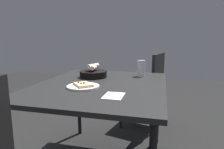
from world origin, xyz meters
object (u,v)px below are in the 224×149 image
Objects in this scene: pizza_plate at (83,86)px; bread_basket at (93,73)px; chair_near at (148,87)px; dining_table at (101,91)px; beer_glass at (141,69)px.

pizza_plate is 0.96× the size of bread_basket.
pizza_plate is 0.26× the size of chair_near.
dining_table is 1.30× the size of chair_near.
pizza_plate is at bearing 8.22° from bread_basket.
dining_table is 4.83× the size of bread_basket.
chair_near is (-0.68, 0.46, -0.27)m from bread_basket.
bread_basket is (-0.23, -0.15, 0.10)m from dining_table.
pizza_plate is at bearing -34.91° from beer_glass.
chair_near reaches higher than bread_basket.
dining_table is at bearing 32.69° from bread_basket.
pizza_plate is 0.38m from bread_basket.
chair_near is at bearing 159.13° from pizza_plate.
beer_glass reaches higher than dining_table.
beer_glass is at bearing 144.40° from dining_table.
bread_basket is 0.45m from beer_glass.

